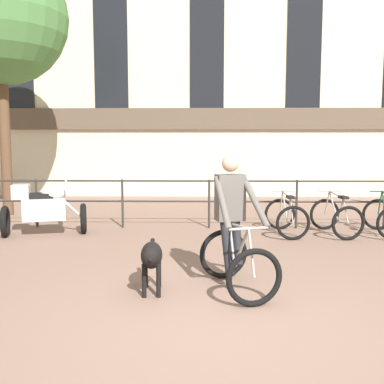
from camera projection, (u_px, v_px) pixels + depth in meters
ground_plane at (217, 327)px, 4.56m from camera, size 60.00×60.00×0.00m
canal_railing at (209, 195)px, 9.64m from camera, size 15.05×0.05×1.05m
building_facade at (207, 54)px, 14.93m from camera, size 18.00×0.72×9.55m
cyclist_with_bike at (234, 229)px, 5.68m from camera, size 0.97×1.31×1.70m
dog at (151, 257)px, 5.48m from camera, size 0.31×1.00×0.66m
parked_motorcycle at (44, 207)px, 8.90m from camera, size 1.71×1.01×1.35m
parked_bicycle_near_lamp at (286, 217)px, 9.00m from camera, size 0.73×1.15×0.86m
parked_bicycle_mid_left at (336, 217)px, 8.97m from camera, size 0.82×1.20×0.86m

